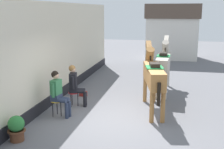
{
  "coord_description": "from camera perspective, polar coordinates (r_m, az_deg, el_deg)",
  "views": [
    {
      "loc": [
        1.55,
        -8.03,
        3.14
      ],
      "look_at": [
        -0.4,
        1.2,
        1.05
      ],
      "focal_mm": 47.04,
      "sensor_mm": 36.0,
      "label": 1
    }
  ],
  "objects": [
    {
      "name": "seated_visitor_near",
      "position": [
        8.85,
        -10.44,
        -3.23
      ],
      "size": [
        0.61,
        0.48,
        1.39
      ],
      "color": "gold",
      "rests_on": "ground_plane"
    },
    {
      "name": "pub_facade_wall",
      "position": [
        10.5,
        -11.22,
        3.47
      ],
      "size": [
        0.34,
        14.0,
        3.4
      ],
      "color": "beige",
      "rests_on": "ground_plane"
    },
    {
      "name": "flower_planter_near",
      "position": [
        7.6,
        -18.09,
        -9.84
      ],
      "size": [
        0.43,
        0.43,
        0.64
      ],
      "color": "brown",
      "rests_on": "ground_plane"
    },
    {
      "name": "seated_visitor_far",
      "position": [
        9.68,
        -7.18,
        -1.75
      ],
      "size": [
        0.61,
        0.48,
        1.39
      ],
      "color": "red",
      "rests_on": "ground_plane"
    },
    {
      "name": "satchel_bag",
      "position": [
        10.93,
        -5.61,
        -3.72
      ],
      "size": [
        0.3,
        0.18,
        0.2
      ],
      "primitive_type": "cube",
      "rotation": [
        0.0,
        0.0,
        2.93
      ],
      "color": "maroon",
      "rests_on": "ground_plane"
    },
    {
      "name": "saddled_horse_near",
      "position": [
        9.27,
        8.01,
        0.02
      ],
      "size": [
        0.87,
        2.96,
        2.06
      ],
      "color": "#9E6B38",
      "rests_on": "ground_plane"
    },
    {
      "name": "ground_plane",
      "position": [
        11.58,
        3.78,
        -3.28
      ],
      "size": [
        40.0,
        40.0,
        0.0
      ],
      "primitive_type": "plane",
      "color": "slate"
    },
    {
      "name": "saddled_horse_far",
      "position": [
        11.53,
        9.98,
        2.4
      ],
      "size": [
        0.52,
        3.0,
        2.06
      ],
      "color": "#B2A899",
      "rests_on": "ground_plane"
    },
    {
      "name": "distant_cottage",
      "position": [
        19.73,
        11.58,
        8.34
      ],
      "size": [
        3.4,
        2.6,
        3.5
      ],
      "color": "silver",
      "rests_on": "ground_plane"
    }
  ]
}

